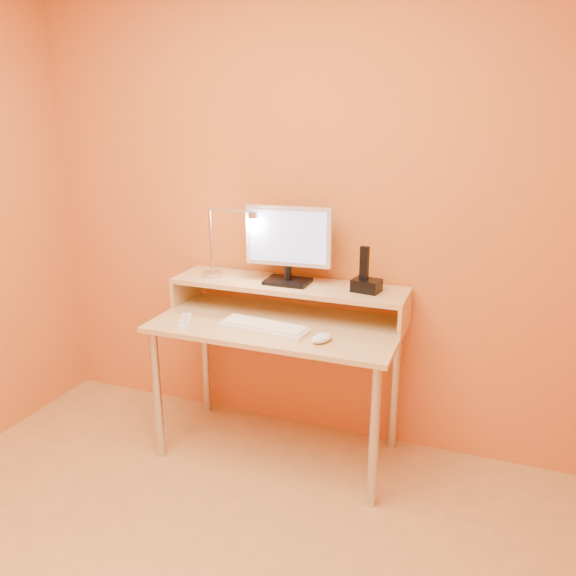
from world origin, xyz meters
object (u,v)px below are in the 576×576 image
at_px(mouse, 322,338).
at_px(remote_control, 185,321).
at_px(keyboard, 264,328).
at_px(monitor_panel, 288,236).
at_px(lamp_base, 212,274).
at_px(phone_dock, 367,285).

distance_m(mouse, remote_control, 0.70).
bearing_deg(keyboard, mouse, -2.00).
relative_size(monitor_panel, lamp_base, 4.33).
xyz_separation_m(monitor_panel, keyboard, (-0.02, -0.27, -0.39)).
bearing_deg(mouse, keyboard, -165.59).
bearing_deg(mouse, phone_dock, 90.73).
relative_size(monitor_panel, remote_control, 2.37).
height_order(lamp_base, keyboard, lamp_base).
relative_size(keyboard, mouse, 3.64).
xyz_separation_m(lamp_base, keyboard, (0.39, -0.23, -0.16)).
distance_m(keyboard, remote_control, 0.40).
xyz_separation_m(phone_dock, mouse, (-0.12, -0.31, -0.17)).
bearing_deg(lamp_base, monitor_panel, 5.55).
bearing_deg(keyboard, phone_dock, 38.17).
relative_size(monitor_panel, phone_dock, 3.33).
height_order(lamp_base, remote_control, lamp_base).
distance_m(phone_dock, mouse, 0.37).
bearing_deg(keyboard, lamp_base, 155.55).
bearing_deg(phone_dock, lamp_base, -168.57).
xyz_separation_m(monitor_panel, lamp_base, (-0.41, -0.04, -0.23)).
distance_m(monitor_panel, keyboard, 0.47).
height_order(keyboard, remote_control, keyboard).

